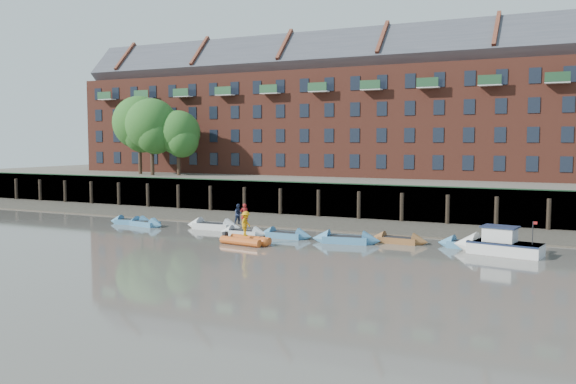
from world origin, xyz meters
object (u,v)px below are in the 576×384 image
Objects in this scene: rowboat_0 at (132,222)px; rowboat_5 at (346,239)px; rowboat_3 at (243,233)px; person_rower_a at (244,214)px; rowboat_4 at (285,235)px; person_rower_b at (239,214)px; rowboat_6 at (399,240)px; motor_launch at (491,244)px; rowboat_7 at (470,245)px; person_rib_crew at (246,224)px; rib_tender at (247,240)px; rowboat_2 at (213,226)px; rowboat_1 at (145,223)px.

rowboat_5 reaches higher than rowboat_0.
rowboat_3 is 2.40× the size of person_rower_a.
rowboat_5 is at bearing 147.75° from person_rower_a.
rowboat_4 is at bearing 2.89° from rowboat_3.
rowboat_4 is 4.14m from person_rower_b.
rowboat_4 is at bearing -168.09° from rowboat_6.
motor_launch is 3.63× the size of person_rower_b.
person_rib_crew reaches higher than rowboat_7.
rowboat_6 is at bearing 155.38° from person_rower_a.
person_rib_crew reaches higher than rib_tender.
rowboat_2 is 4.50m from person_rower_a.
rowboat_6 is 4.94m from rowboat_7.
rowboat_7 is at bearing -75.96° from person_rib_crew.
rowboat_0 is 0.92× the size of rowboat_7.
rib_tender is (-14.36, -4.94, 0.04)m from rowboat_7.
motor_launch is 16.37m from person_rib_crew.
rowboat_7 reaches higher than rowboat_0.
rowboat_7 is at bearing 1.44° from rowboat_5.
rowboat_3 is 2.50× the size of person_rower_b.
person_rower_a is (0.05, 0.09, 1.41)m from rowboat_3.
rowboat_5 is (8.28, 0.09, 0.05)m from rowboat_3.
rowboat_4 is 1.00× the size of rowboat_6.
rowboat_4 is at bearing 168.79° from rowboat_5.
person_rower_a is (-11.61, -1.55, 1.39)m from rowboat_6.
person_rower_a is at bearing -175.03° from rowboat_4.
person_rower_b is (-0.53, 0.06, -0.03)m from person_rower_a.
rowboat_7 reaches higher than rowboat_6.
rowboat_6 is (23.56, 0.28, 0.00)m from rowboat_0.
rowboat_4 reaches higher than rowboat_3.
person_rib_crew reaches higher than rowboat_6.
rowboat_3 is 4.07m from rib_tender.
motor_launch reaches higher than rowboat_6.
rowboat_6 is at bearing 5.57° from rowboat_3.
rowboat_0 is at bearing 167.92° from rowboat_5.
rowboat_6 is at bearing -173.04° from rowboat_7.
rowboat_5 is 9.77m from motor_launch.
motor_launch is (6.38, -1.25, 0.37)m from rowboat_6.
rowboat_7 is 1.88m from motor_launch.
rowboat_2 is at bearing -56.39° from person_rower_a.
motor_launch is (21.90, -1.46, 0.33)m from rowboat_2.
rowboat_1 is 2.64× the size of person_rower_b.
motor_launch reaches higher than rowboat_5.
rowboat_2 is 4.00m from person_rower_b.
motor_launch is at bearing -5.58° from rowboat_2.
rowboat_0 is at bearing 8.46° from motor_launch.
rowboat_3 is at bearing 132.21° from rib_tender.
rowboat_4 is 0.92× the size of rowboat_7.
person_rower_b is at bearing 5.96° from rowboat_1.
rowboat_4 is 2.67× the size of person_rower_b.
rowboat_3 is 11.77m from rowboat_6.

